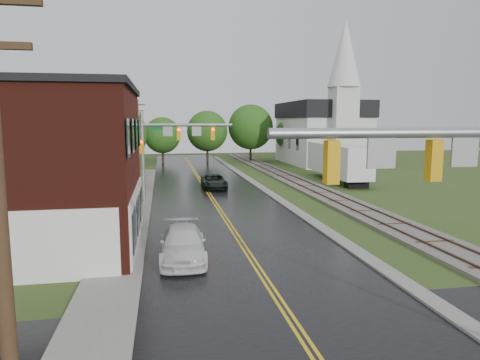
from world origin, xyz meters
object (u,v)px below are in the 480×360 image
object	(u,v)px
traffic_signal_near	(459,181)
suv_dark	(214,182)
tree_left_c	(68,140)
traffic_signal_far	(169,140)
semi_trailer	(338,160)
church	(324,126)
utility_pole_c	(138,136)
tree_left_e	(122,135)
utility_pole_b	(121,148)
utility_pole_a	(0,226)
pickup_white	(183,244)

from	to	relation	value
traffic_signal_near	suv_dark	world-z (taller)	traffic_signal_near
tree_left_c	traffic_signal_far	bearing A→B (deg)	-51.18
semi_trailer	church	bearing A→B (deg)	73.34
traffic_signal_far	suv_dark	size ratio (longest dim) A/B	1.49
utility_pole_c	church	bearing A→B (deg)	19.97
church	suv_dark	size ratio (longest dim) A/B	4.06
traffic_signal_near	tree_left_e	xyz separation A→B (m)	(-12.32, 43.90, -0.16)
church	tree_left_c	xyz separation A→B (m)	(-33.85, -13.84, -1.32)
church	traffic_signal_near	xyz separation A→B (m)	(-16.53, -51.74, -0.87)
traffic_signal_far	suv_dark	world-z (taller)	traffic_signal_far
utility_pole_b	semi_trailer	distance (m)	25.60
utility_pole_c	semi_trailer	world-z (taller)	utility_pole_c
church	tree_left_c	bearing A→B (deg)	-157.76
suv_dark	utility_pole_b	bearing A→B (deg)	-123.94
traffic_signal_far	tree_left_c	size ratio (longest dim) A/B	0.96
utility_pole_b	semi_trailer	size ratio (longest dim) A/B	0.69
traffic_signal_far	church	bearing A→B (deg)	48.73
suv_dark	utility_pole_c	bearing A→B (deg)	125.34
utility_pole_a	utility_pole_c	world-z (taller)	same
suv_dark	semi_trailer	world-z (taller)	semi_trailer
utility_pole_a	semi_trailer	world-z (taller)	utility_pole_a
tree_left_c	suv_dark	distance (m)	16.64
traffic_signal_far	utility_pole_c	size ratio (longest dim) A/B	0.82
church	semi_trailer	size ratio (longest dim) A/B	1.53
utility_pole_a	utility_pole_b	bearing A→B (deg)	90.00
utility_pole_a	suv_dark	bearing A→B (deg)	77.03
traffic_signal_far	tree_left_c	world-z (taller)	tree_left_c
tree_left_e	utility_pole_a	bearing A→B (deg)	-87.45
church	tree_left_c	distance (m)	36.59
utility_pole_a	utility_pole_b	world-z (taller)	same
traffic_signal_far	tree_left_c	distance (m)	16.56
pickup_white	church	bearing A→B (deg)	62.80
traffic_signal_far	utility_pole_a	world-z (taller)	utility_pole_a
utility_pole_a	utility_pole_b	distance (m)	22.00
church	traffic_signal_far	bearing A→B (deg)	-131.27
pickup_white	utility_pole_a	bearing A→B (deg)	-104.86
pickup_white	semi_trailer	size ratio (longest dim) A/B	0.40
traffic_signal_near	utility_pole_b	size ratio (longest dim) A/B	0.82
utility_pole_c	tree_left_e	xyz separation A→B (m)	(-2.05, 1.90, 0.09)
utility_pole_a	tree_left_e	world-z (taller)	utility_pole_a
traffic_signal_far	pickup_white	bearing A→B (deg)	-88.98
traffic_signal_far	semi_trailer	size ratio (longest dim) A/B	0.56
utility_pole_a	traffic_signal_near	bearing A→B (deg)	11.02
traffic_signal_far	suv_dark	bearing A→B (deg)	54.56
suv_dark	traffic_signal_near	bearing A→B (deg)	-84.37
pickup_white	semi_trailer	bearing A→B (deg)	55.03
utility_pole_c	tree_left_c	bearing A→B (deg)	-149.80
tree_left_c	suv_dark	bearing A→B (deg)	-25.23
tree_left_c	semi_trailer	bearing A→B (deg)	-8.18
utility_pole_b	suv_dark	size ratio (longest dim) A/B	1.83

